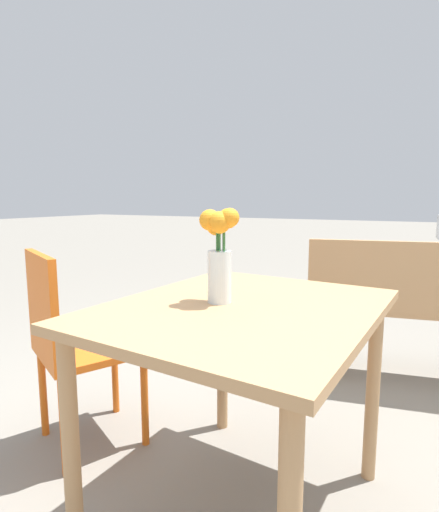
{
  "coord_description": "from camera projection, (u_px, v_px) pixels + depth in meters",
  "views": [
    {
      "loc": [
        0.51,
        -1.13,
        1.07
      ],
      "look_at": [
        -0.08,
        -0.01,
        0.89
      ],
      "focal_mm": 28.0,
      "sensor_mm": 36.0,
      "label": 1
    }
  ],
  "objects": [
    {
      "name": "table_front",
      "position": [
        243.0,
        336.0,
        1.29
      ],
      "size": [
        0.85,
        1.01,
        0.74
      ],
      "color": "tan",
      "rests_on": "ground_plane"
    },
    {
      "name": "flower_vase",
      "position": [
        220.0,
        251.0,
        1.28
      ],
      "size": [
        0.13,
        0.14,
        0.31
      ],
      "color": "silver",
      "rests_on": "table_front"
    },
    {
      "name": "cafe_chair",
      "position": [
        71.0,
        338.0,
        1.69
      ],
      "size": [
        0.54,
        0.54,
        0.86
      ],
      "color": "orange",
      "rests_on": "ground_plane"
    }
  ]
}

